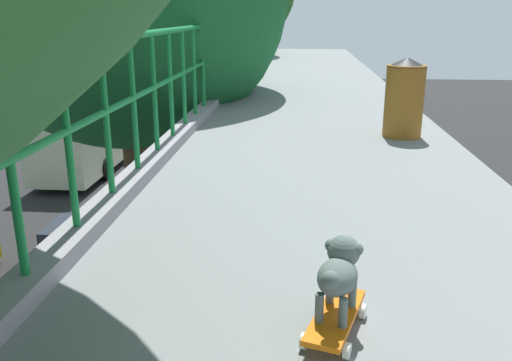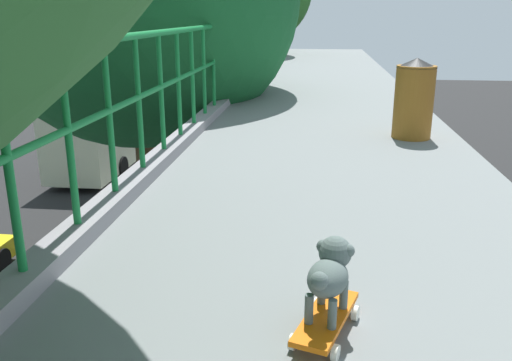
% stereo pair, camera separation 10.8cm
% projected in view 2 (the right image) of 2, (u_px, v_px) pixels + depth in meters
% --- Properties ---
extents(car_black_seventh, '(2.00, 3.90, 1.48)m').
position_uv_depth(car_black_seventh, '(98.00, 245.00, 15.19)').
color(car_black_seventh, black).
rests_on(car_black_seventh, ground).
extents(city_bus, '(2.71, 10.97, 3.55)m').
position_uv_depth(city_bus, '(117.00, 120.00, 26.09)').
color(city_bus, beige).
rests_on(city_bus, ground).
extents(toy_skateboard, '(0.30, 0.51, 0.09)m').
position_uv_depth(toy_skateboard, '(326.00, 319.00, 2.23)').
color(toy_skateboard, orange).
rests_on(toy_skateboard, overpass_deck).
extents(small_dog, '(0.22, 0.34, 0.31)m').
position_uv_depth(small_dog, '(330.00, 271.00, 2.19)').
color(small_dog, slate).
rests_on(small_dog, toy_skateboard).
extents(litter_bin, '(0.42, 0.42, 0.85)m').
position_uv_depth(litter_bin, '(414.00, 98.00, 5.67)').
color(litter_bin, '#915A1C').
rests_on(litter_bin, overpass_deck).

